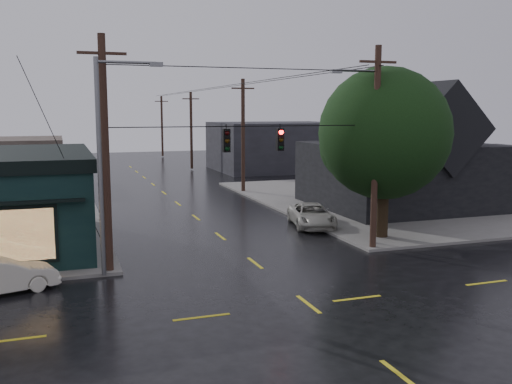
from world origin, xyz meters
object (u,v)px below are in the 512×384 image
object	(u,v)px
suv_silver	(312,215)
corner_tree	(384,134)
utility_pole_ne	(372,250)
sedan_cream	(0,276)
utility_pole_nw	(110,273)

from	to	relation	value
suv_silver	corner_tree	bearing A→B (deg)	-51.12
utility_pole_ne	corner_tree	bearing A→B (deg)	49.21
sedan_cream	suv_silver	distance (m)	18.46
corner_tree	utility_pole_nw	world-z (taller)	corner_tree
utility_pole_ne	suv_silver	size ratio (longest dim) A/B	2.04
suv_silver	utility_pole_nw	bearing A→B (deg)	-140.76
corner_tree	suv_silver	distance (m)	7.06
corner_tree	utility_pole_nw	distance (m)	15.90
sedan_cream	corner_tree	bearing A→B (deg)	-96.82
corner_tree	utility_pole_ne	distance (m)	6.33
sedan_cream	utility_pole_ne	bearing A→B (deg)	-102.18
corner_tree	utility_pole_nw	bearing A→B (deg)	-172.44
utility_pole_nw	sedan_cream	bearing A→B (deg)	-160.42
corner_tree	sedan_cream	bearing A→B (deg)	-169.66
corner_tree	utility_pole_ne	bearing A→B (deg)	-130.79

